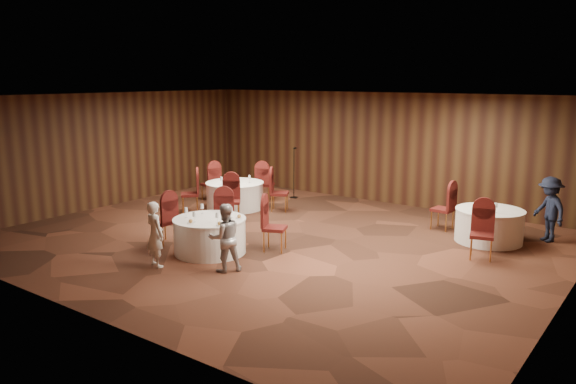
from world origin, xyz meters
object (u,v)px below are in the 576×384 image
Objects in this scene: table_right at (489,225)px; mic_stand at (294,183)px; table_left at (235,195)px; woman_a at (155,234)px; woman_b at (225,238)px; man_c at (549,209)px; table_main at (210,235)px.

mic_stand reaches higher than table_right.
woman_a is at bearing -66.06° from table_left.
woman_a is (1.54, -6.75, 0.20)m from mic_stand.
mic_stand is 6.77m from woman_b.
man_c is (7.30, -0.41, 0.29)m from mic_stand.
table_right is at bearing 177.54° from woman_b.
woman_b reaches higher than table_main.
mic_stand is 1.20× the size of woman_a.
table_left is at bearing -53.22° from woman_a.
mic_stand is at bearing 76.29° from table_left.
mic_stand is (0.52, 2.12, 0.07)m from table_left.
woman_a is 0.99× the size of woman_b.
table_right is 6.36m from mic_stand.
table_left is 1.24× the size of woman_b.
table_main is 0.98× the size of mic_stand.
table_right is 7.27m from woman_a.
table_left is 5.07m from woman_a.
table_right is 1.15× the size of woman_a.
table_right is 1.38m from man_c.
table_left is at bearing 124.16° from table_main.
table_right is (4.47, 4.28, 0.00)m from table_main.
table_left is 2.19m from mic_stand.
man_c is (5.53, 5.09, 0.36)m from table_main.
woman_b is (-3.44, -4.93, 0.28)m from table_right.
mic_stand is (-1.77, 5.50, 0.07)m from table_main.
table_left is at bearing -103.71° from mic_stand.
woman_b is 0.89× the size of man_c.
man_c is at bearing -119.41° from woman_a.
woman_b reaches higher than table_right.
table_main is 4.08m from table_left.
woman_a is at bearing -100.68° from table_main.
table_main is 1.18× the size of woman_a.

